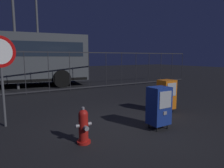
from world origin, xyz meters
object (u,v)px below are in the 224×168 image
object	(u,v)px
stop_sign	(1,62)
street_light_near_left	(36,7)
newspaper_box_secondary	(159,106)
newspaper_box_primary	(166,94)
fire_hydrant	(83,126)
street_light_near_right	(13,1)

from	to	relation	value
stop_sign	street_light_near_left	xyz separation A→B (m)	(2.34, 7.80, 3.18)
newspaper_box_secondary	stop_sign	xyz separation A→B (m)	(-3.18, 2.06, 1.03)
newspaper_box_primary	newspaper_box_secondary	bearing A→B (deg)	-142.76
fire_hydrant	newspaper_box_primary	bearing A→B (deg)	13.84
fire_hydrant	street_light_near_left	size ratio (longest dim) A/B	0.09
newspaper_box_secondary	stop_sign	size ratio (longest dim) A/B	0.46
street_light_near_right	stop_sign	bearing A→B (deg)	-98.23
newspaper_box_secondary	stop_sign	distance (m)	3.93
fire_hydrant	newspaper_box_secondary	size ratio (longest dim) A/B	0.73
newspaper_box_primary	street_light_near_right	bearing A→B (deg)	115.75
stop_sign	newspaper_box_secondary	bearing A→B (deg)	-32.87
newspaper_box_primary	street_light_near_right	distance (m)	9.01
fire_hydrant	newspaper_box_primary	size ratio (longest dim) A/B	0.73
newspaper_box_secondary	street_light_near_left	size ratio (longest dim) A/B	0.12
fire_hydrant	street_light_near_right	size ratio (longest dim) A/B	0.09
street_light_near_right	newspaper_box_primary	bearing A→B (deg)	-64.25
stop_sign	street_light_near_right	xyz separation A→B (m)	(0.89, 6.15, 2.94)
newspaper_box_primary	stop_sign	distance (m)	4.66
stop_sign	fire_hydrant	bearing A→B (deg)	-55.34
fire_hydrant	street_light_near_right	bearing A→B (deg)	92.96
street_light_near_left	street_light_near_right	distance (m)	2.21
newspaper_box_primary	newspaper_box_secondary	world-z (taller)	same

